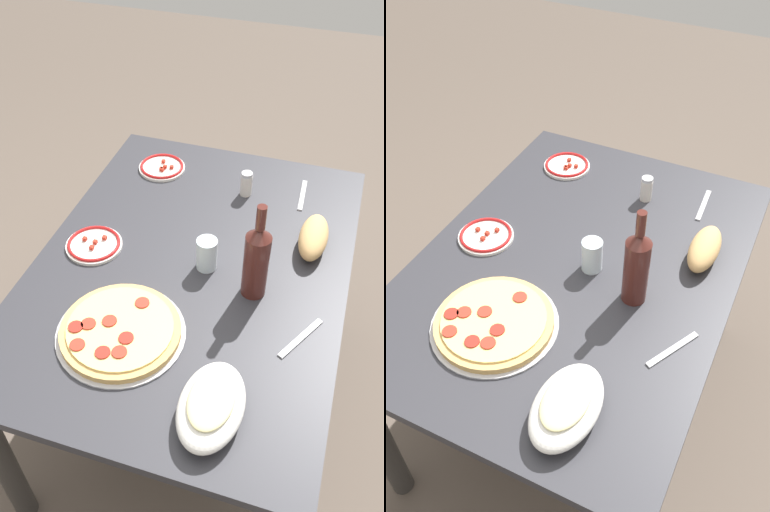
% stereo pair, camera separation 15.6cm
% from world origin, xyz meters
% --- Properties ---
extents(ground_plane, '(8.00, 8.00, 0.00)m').
position_xyz_m(ground_plane, '(0.00, 0.00, 0.00)').
color(ground_plane, brown).
rests_on(ground_plane, ground).
extents(dining_table, '(1.26, 0.91, 0.73)m').
position_xyz_m(dining_table, '(0.00, 0.00, 0.61)').
color(dining_table, '#2D2D33').
rests_on(dining_table, ground).
extents(pepperoni_pizza, '(0.34, 0.34, 0.03)m').
position_xyz_m(pepperoni_pizza, '(-0.31, 0.10, 0.75)').
color(pepperoni_pizza, '#B7B7BC').
rests_on(pepperoni_pizza, dining_table).
extents(baked_pasta_dish, '(0.24, 0.15, 0.08)m').
position_xyz_m(baked_pasta_dish, '(-0.46, -0.19, 0.78)').
color(baked_pasta_dish, white).
rests_on(baked_pasta_dish, dining_table).
extents(wine_bottle, '(0.07, 0.07, 0.30)m').
position_xyz_m(wine_bottle, '(-0.06, -0.20, 0.86)').
color(wine_bottle, '#471E19').
rests_on(wine_bottle, dining_table).
extents(water_glass, '(0.06, 0.06, 0.10)m').
position_xyz_m(water_glass, '(-0.00, -0.04, 0.78)').
color(water_glass, silver).
rests_on(water_glass, dining_table).
extents(side_plate_near, '(0.17, 0.17, 0.02)m').
position_xyz_m(side_plate_near, '(0.44, 0.25, 0.74)').
color(side_plate_near, white).
rests_on(side_plate_near, dining_table).
extents(side_plate_far, '(0.17, 0.17, 0.02)m').
position_xyz_m(side_plate_far, '(-0.02, 0.31, 0.74)').
color(side_plate_far, white).
rests_on(side_plate_far, dining_table).
extents(bread_loaf, '(0.21, 0.09, 0.08)m').
position_xyz_m(bread_loaf, '(0.18, -0.33, 0.77)').
color(bread_loaf, tan).
rests_on(bread_loaf, dining_table).
extents(spice_shaker, '(0.04, 0.04, 0.09)m').
position_xyz_m(spice_shaker, '(0.38, -0.07, 0.78)').
color(spice_shaker, silver).
rests_on(spice_shaker, dining_table).
extents(fork_left, '(0.16, 0.10, 0.00)m').
position_xyz_m(fork_left, '(-0.18, -0.35, 0.74)').
color(fork_left, '#B7B7BC').
rests_on(fork_left, dining_table).
extents(fork_right, '(0.17, 0.02, 0.00)m').
position_xyz_m(fork_right, '(0.43, -0.26, 0.74)').
color(fork_right, '#B7B7BC').
rests_on(fork_right, dining_table).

